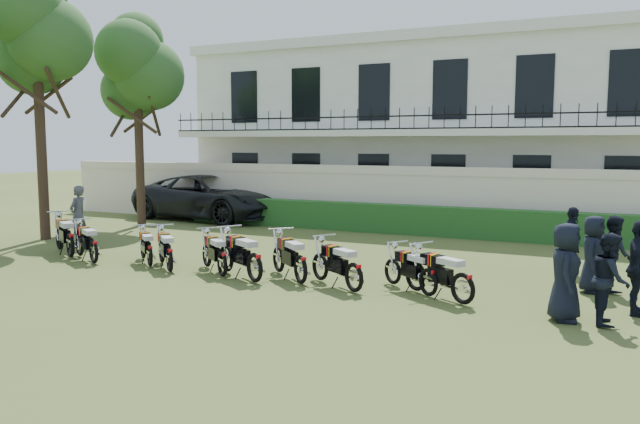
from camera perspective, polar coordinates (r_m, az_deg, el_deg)
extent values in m
plane|color=#424F1F|center=(15.47, -3.06, -5.33)|extent=(100.00, 100.00, 0.00)
cube|color=beige|center=(22.61, 6.66, 0.89)|extent=(30.00, 0.30, 2.00)
cube|color=beige|center=(22.53, 6.70, 3.81)|extent=(30.00, 0.35, 0.30)
cube|color=#1C4F1E|center=(21.60, 8.46, -0.72)|extent=(18.00, 0.60, 1.00)
cube|color=white|center=(28.25, 10.69, 6.98)|extent=(20.00, 8.00, 7.00)
cube|color=white|center=(28.54, 10.85, 14.43)|extent=(20.40, 8.40, 0.40)
cube|color=white|center=(23.74, 7.76, 7.18)|extent=(20.00, 1.40, 0.25)
cube|color=black|center=(23.14, 7.28, 8.70)|extent=(20.00, 0.05, 0.05)
cube|color=black|center=(23.13, 7.27, 7.58)|extent=(20.00, 0.05, 0.05)
cube|color=black|center=(27.64, -6.82, 3.12)|extent=(1.30, 0.12, 2.20)
cube|color=black|center=(27.67, -6.92, 10.38)|extent=(1.30, 0.12, 2.20)
cube|color=black|center=(26.16, -1.25, 2.99)|extent=(1.30, 0.12, 2.20)
cube|color=black|center=(26.19, -1.27, 10.65)|extent=(1.30, 0.12, 2.20)
cube|color=black|center=(24.96, 4.92, 2.81)|extent=(1.30, 0.12, 2.20)
cube|color=black|center=(24.99, 4.99, 10.84)|extent=(1.30, 0.12, 2.20)
cube|color=black|center=(24.07, 11.62, 2.57)|extent=(1.30, 0.12, 2.20)
cube|color=black|center=(24.11, 11.81, 10.90)|extent=(1.30, 0.12, 2.20)
cube|color=black|center=(23.54, 18.73, 2.28)|extent=(1.30, 0.12, 2.20)
cube|color=black|center=(23.57, 19.04, 10.80)|extent=(1.30, 0.12, 2.20)
cube|color=black|center=(23.38, 26.05, 1.95)|extent=(1.30, 0.12, 2.20)
cube|color=black|center=(23.41, 26.47, 10.52)|extent=(1.30, 0.12, 2.20)
cylinder|color=#473323|center=(22.03, -24.13, 5.39)|extent=(0.32, 0.32, 5.95)
sphere|color=#305B24|center=(22.10, -23.44, 14.28)|extent=(2.60, 2.60, 2.60)
sphere|color=#305B24|center=(22.84, -24.87, 12.43)|extent=(2.20, 2.20, 2.20)
sphere|color=#305B24|center=(22.02, -25.51, 16.46)|extent=(2.40, 2.40, 2.40)
cylinder|color=#473323|center=(24.49, -16.17, 4.91)|extent=(0.32, 0.32, 5.25)
sphere|color=#305B24|center=(24.50, -15.36, 11.97)|extent=(2.60, 2.60, 2.60)
sphere|color=#305B24|center=(25.18, -16.92, 10.56)|extent=(2.20, 2.20, 2.20)
sphere|color=#305B24|center=(24.26, -17.07, 13.76)|extent=(2.40, 2.40, 2.40)
sphere|color=#305B24|center=(24.77, -16.48, 14.84)|extent=(2.00, 2.00, 2.00)
torus|color=black|center=(17.57, -21.37, -3.24)|extent=(0.64, 0.44, 0.68)
torus|color=black|center=(18.98, -22.30, -2.60)|extent=(0.64, 0.44, 0.68)
cube|color=black|center=(18.20, -21.84, -2.41)|extent=(0.63, 0.49, 0.34)
cube|color=black|center=(18.40, -22.04, -1.38)|extent=(0.58, 0.51, 0.25)
cube|color=red|center=(18.40, -22.04, -1.34)|extent=(0.15, 0.31, 0.26)
cube|color=gold|center=(18.34, -22.00, -1.37)|extent=(0.11, 0.31, 0.26)
cube|color=silver|center=(17.86, -21.69, -1.44)|extent=(0.66, 0.55, 0.13)
cylinder|color=silver|center=(18.71, -22.30, -0.23)|extent=(0.37, 0.59, 0.03)
torus|color=black|center=(16.52, -19.35, -3.86)|extent=(0.59, 0.38, 0.62)
torus|color=black|center=(17.78, -20.56, -3.20)|extent=(0.59, 0.38, 0.62)
cube|color=black|center=(17.08, -19.95, -3.04)|extent=(0.58, 0.43, 0.31)
cube|color=black|center=(17.26, -20.20, -2.03)|extent=(0.53, 0.45, 0.22)
cube|color=red|center=(17.26, -20.20, -1.99)|extent=(0.12, 0.28, 0.23)
cube|color=gold|center=(17.20, -20.15, -2.02)|extent=(0.09, 0.28, 0.23)
cube|color=silver|center=(16.77, -19.74, -2.10)|extent=(0.61, 0.48, 0.12)
cylinder|color=silver|center=(17.53, -20.52, -0.91)|extent=(0.32, 0.55, 0.03)
torus|color=black|center=(15.74, -14.98, -4.32)|extent=(0.48, 0.43, 0.56)
torus|color=black|center=(16.90, -15.59, -3.62)|extent=(0.48, 0.43, 0.56)
cube|color=black|center=(16.25, -15.29, -3.51)|extent=(0.49, 0.45, 0.27)
cube|color=black|center=(16.42, -15.42, -2.54)|extent=(0.47, 0.45, 0.20)
cube|color=red|center=(16.42, -15.42, -2.51)|extent=(0.16, 0.26, 0.21)
cube|color=gold|center=(16.36, -15.39, -2.54)|extent=(0.13, 0.25, 0.21)
cube|color=silver|center=(15.97, -15.19, -2.65)|extent=(0.52, 0.50, 0.11)
cylinder|color=silver|center=(16.67, -15.59, -1.46)|extent=(0.38, 0.43, 0.03)
torus|color=black|center=(14.86, -13.20, -4.81)|extent=(0.51, 0.47, 0.60)
torus|color=black|center=(16.11, -13.94, -3.97)|extent=(0.51, 0.47, 0.60)
cube|color=black|center=(15.41, -13.57, -3.86)|extent=(0.52, 0.50, 0.30)
cube|color=black|center=(15.59, -13.72, -2.75)|extent=(0.50, 0.49, 0.22)
cube|color=red|center=(15.59, -13.72, -2.72)|extent=(0.17, 0.28, 0.23)
cube|color=gold|center=(15.53, -13.69, -2.75)|extent=(0.15, 0.27, 0.23)
cube|color=silver|center=(15.10, -13.44, -2.88)|extent=(0.56, 0.54, 0.12)
cylinder|color=silver|center=(15.86, -13.93, -1.52)|extent=(0.42, 0.46, 0.03)
torus|color=black|center=(14.13, -8.16, -5.28)|extent=(0.53, 0.44, 0.60)
torus|color=black|center=(15.34, -9.64, -4.39)|extent=(0.53, 0.44, 0.60)
cube|color=black|center=(14.66, -8.88, -4.29)|extent=(0.53, 0.48, 0.30)
cube|color=black|center=(14.83, -9.16, -3.13)|extent=(0.51, 0.48, 0.22)
cube|color=red|center=(14.83, -9.16, -3.09)|extent=(0.16, 0.28, 0.23)
cube|color=gold|center=(14.77, -9.09, -3.13)|extent=(0.13, 0.27, 0.23)
cube|color=silver|center=(14.36, -8.59, -3.27)|extent=(0.57, 0.52, 0.12)
cylinder|color=silver|center=(15.08, -9.53, -1.84)|extent=(0.39, 0.48, 0.03)
torus|color=black|center=(13.40, -4.55, -5.73)|extent=(0.63, 0.42, 0.67)
torus|color=black|center=(14.63, -7.33, -4.73)|extent=(0.63, 0.42, 0.67)
cube|color=black|center=(13.93, -5.90, -4.58)|extent=(0.62, 0.48, 0.33)
cube|color=black|center=(14.10, -6.40, -3.23)|extent=(0.57, 0.50, 0.24)
cube|color=red|center=(14.10, -6.40, -3.19)|extent=(0.14, 0.31, 0.25)
cube|color=gold|center=(14.04, -6.28, -3.23)|extent=(0.11, 0.30, 0.25)
cube|color=silver|center=(13.61, -5.32, -3.38)|extent=(0.66, 0.53, 0.13)
cylinder|color=silver|center=(14.36, -7.07, -1.74)|extent=(0.36, 0.59, 0.03)
torus|color=black|center=(13.20, -0.64, -5.95)|extent=(0.55, 0.49, 0.64)
torus|color=black|center=(14.45, -2.83, -4.89)|extent=(0.55, 0.49, 0.64)
cube|color=black|center=(13.74, -1.70, -4.79)|extent=(0.57, 0.52, 0.32)
cube|color=black|center=(13.91, -2.09, -3.46)|extent=(0.54, 0.52, 0.23)
cube|color=red|center=(13.91, -2.09, -3.42)|extent=(0.18, 0.30, 0.24)
cube|color=gold|center=(13.85, -1.99, -3.46)|extent=(0.15, 0.29, 0.24)
cube|color=silver|center=(13.42, -1.24, -3.63)|extent=(0.61, 0.57, 0.13)
cylinder|color=silver|center=(14.17, -2.61, -1.98)|extent=(0.43, 0.50, 0.03)
torus|color=black|center=(12.55, 4.87, -6.66)|extent=(0.58, 0.42, 0.63)
torus|color=black|center=(13.62, 1.51, -5.61)|extent=(0.58, 0.42, 0.63)
cube|color=black|center=(13.01, 3.25, -5.50)|extent=(0.57, 0.46, 0.31)
cube|color=black|center=(13.14, 2.67, -4.14)|extent=(0.53, 0.47, 0.23)
cube|color=red|center=(13.14, 2.67, -4.09)|extent=(0.14, 0.29, 0.24)
cube|color=gold|center=(13.09, 2.82, -4.14)|extent=(0.11, 0.28, 0.24)
cube|color=silver|center=(12.72, 3.98, -4.31)|extent=(0.61, 0.51, 0.12)
cylinder|color=silver|center=(13.36, 1.88, -2.63)|extent=(0.36, 0.53, 0.03)
torus|color=black|center=(12.48, 11.65, -6.96)|extent=(0.52, 0.40, 0.57)
torus|color=black|center=(13.41, 8.21, -5.98)|extent=(0.52, 0.40, 0.57)
cube|color=black|center=(12.87, 10.01, -5.88)|extent=(0.52, 0.44, 0.28)
cube|color=black|center=(12.99, 9.43, -4.62)|extent=(0.49, 0.44, 0.21)
cube|color=red|center=(12.99, 9.43, -4.57)|extent=(0.14, 0.27, 0.22)
cube|color=gold|center=(12.94, 9.59, -4.61)|extent=(0.11, 0.26, 0.22)
cube|color=silver|center=(12.62, 10.77, -4.79)|extent=(0.55, 0.48, 0.11)
cylinder|color=silver|center=(13.17, 8.63, -3.20)|extent=(0.35, 0.48, 0.03)
torus|color=black|center=(11.96, 15.22, -7.52)|extent=(0.58, 0.40, 0.62)
torus|color=black|center=(12.85, 10.76, -6.45)|extent=(0.58, 0.40, 0.62)
cube|color=black|center=(12.33, 13.10, -6.32)|extent=(0.58, 0.45, 0.31)
cube|color=black|center=(12.43, 12.34, -4.90)|extent=(0.53, 0.46, 0.22)
cube|color=red|center=(12.43, 12.34, -4.85)|extent=(0.13, 0.29, 0.23)
cube|color=gold|center=(12.39, 12.55, -4.90)|extent=(0.10, 0.28, 0.23)
cube|color=silver|center=(12.08, 14.08, -5.07)|extent=(0.61, 0.50, 0.12)
cylinder|color=silver|center=(12.60, 11.31, -3.31)|extent=(0.34, 0.54, 0.03)
imported|color=black|center=(25.90, -10.03, 1.33)|extent=(6.85, 3.72, 1.82)
imported|color=#525257|center=(20.71, -21.25, -0.25)|extent=(0.55, 0.73, 1.82)
imported|color=black|center=(11.78, 21.52, -5.14)|extent=(0.63, 0.90, 1.74)
imported|color=black|center=(11.86, 25.01, -5.57)|extent=(0.65, 0.81, 1.60)
imported|color=black|center=(12.69, 27.10, -4.60)|extent=(0.51, 1.05, 1.74)
imported|color=black|center=(14.22, 23.70, -3.56)|extent=(0.64, 0.87, 1.63)
imported|color=black|center=(14.54, 25.30, -3.45)|extent=(0.81, 0.93, 1.62)
imported|color=black|center=(16.09, 22.03, -2.42)|extent=(0.40, 0.95, 1.61)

